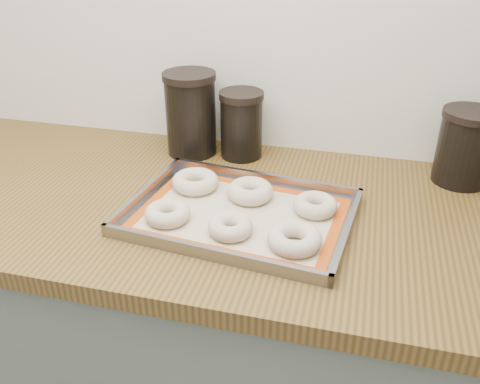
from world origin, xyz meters
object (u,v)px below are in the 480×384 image
(bagel_front_mid, at_px, (230,227))
(bagel_back_mid, at_px, (250,191))
(bagel_back_left, at_px, (195,182))
(canister_left, at_px, (191,114))
(canister_right, at_px, (465,147))
(baking_tray, at_px, (240,214))
(bagel_back_right, at_px, (315,205))
(bagel_front_right, at_px, (295,239))
(bagel_front_left, at_px, (168,213))
(canister_mid, at_px, (241,124))

(bagel_front_mid, xyz_separation_m, bagel_back_mid, (0.01, 0.15, 0.00))
(bagel_back_left, relative_size, canister_left, 0.50)
(bagel_back_left, xyz_separation_m, canister_right, (0.59, 0.20, 0.07))
(canister_left, height_order, canister_right, canister_left)
(canister_left, distance_m, canister_right, 0.67)
(baking_tray, distance_m, bagel_back_mid, 0.08)
(baking_tray, relative_size, bagel_back_right, 5.29)
(bagel_back_left, bearing_deg, baking_tray, -34.61)
(bagel_front_right, bearing_deg, bagel_front_mid, 174.98)
(bagel_back_left, distance_m, bagel_back_right, 0.28)
(bagel_front_left, height_order, bagel_back_right, same)
(bagel_back_right, height_order, canister_left, canister_left)
(bagel_front_mid, bearing_deg, canister_left, 119.38)
(bagel_front_mid, bearing_deg, bagel_front_right, -5.02)
(bagel_front_left, distance_m, canister_left, 0.36)
(baking_tray, bearing_deg, bagel_back_left, 145.39)
(bagel_front_mid, distance_m, bagel_back_left, 0.21)
(baking_tray, relative_size, canister_left, 2.29)
(canister_right, bearing_deg, bagel_front_mid, -142.25)
(canister_left, bearing_deg, canister_mid, 4.77)
(bagel_front_right, height_order, bagel_back_mid, bagel_back_mid)
(bagel_back_right, distance_m, canister_mid, 0.34)
(baking_tray, xyz_separation_m, bagel_front_left, (-0.14, -0.06, 0.01))
(bagel_front_right, height_order, canister_mid, canister_mid)
(bagel_front_mid, relative_size, bagel_back_mid, 0.88)
(bagel_front_left, distance_m, bagel_back_left, 0.15)
(bagel_back_mid, bearing_deg, baking_tray, -93.41)
(bagel_front_right, distance_m, bagel_back_mid, 0.20)
(bagel_front_left, relative_size, canister_right, 0.53)
(bagel_back_left, bearing_deg, bagel_front_mid, -51.80)
(baking_tray, bearing_deg, bagel_front_mid, -90.82)
(canister_right, bearing_deg, bagel_front_right, -132.10)
(bagel_back_right, bearing_deg, bagel_front_right, -99.49)
(bagel_back_mid, bearing_deg, bagel_back_right, -8.90)
(bagel_back_left, xyz_separation_m, canister_mid, (0.06, 0.21, 0.07))
(bagel_front_left, bearing_deg, bagel_front_right, -5.95)
(bagel_front_mid, xyz_separation_m, bagel_back_right, (0.15, 0.12, 0.00))
(bagel_front_right, bearing_deg, bagel_back_left, 145.96)
(baking_tray, distance_m, bagel_front_mid, 0.07)
(bagel_back_mid, bearing_deg, canister_left, 134.41)
(canister_left, bearing_deg, bagel_front_right, -48.23)
(bagel_back_mid, bearing_deg, bagel_back_left, 173.81)
(baking_tray, relative_size, bagel_back_mid, 4.87)
(bagel_front_left, distance_m, bagel_back_mid, 0.19)
(bagel_front_left, relative_size, canister_left, 0.44)
(baking_tray, xyz_separation_m, canister_left, (-0.20, 0.29, 0.10))
(bagel_back_mid, bearing_deg, canister_mid, 109.00)
(bagel_back_mid, height_order, canister_right, canister_right)
(bagel_front_mid, relative_size, canister_right, 0.51)
(bagel_back_mid, xyz_separation_m, canister_right, (0.46, 0.21, 0.07))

